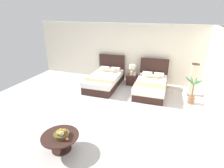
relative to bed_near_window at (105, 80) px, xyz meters
The scene contains 13 objects.
ground_plane 2.31m from the bed_near_window, 63.56° to the right, with size 9.84×10.12×0.02m, color #BDB7B3.
wall_back 1.89m from the bed_near_window, 49.97° to the left, with size 9.84×0.12×2.65m, color #EEE5CE.
wall_side_right 4.57m from the bed_near_window, 21.71° to the right, with size 0.12×5.72×2.65m, color silver.
bed_near_window is the anchor object (origin of this frame).
bed_near_corner 2.03m from the bed_near_window, ahead, with size 1.25×2.08×1.22m.
nightstand 1.24m from the bed_near_window, 28.15° to the left, with size 0.46×0.41×0.47m.
table_lamp 1.33m from the bed_near_window, 28.96° to the left, with size 0.28×0.28×0.46m.
vase 1.37m from the bed_near_window, 23.87° to the left, with size 0.10×0.10×0.17m.
coffee_table 4.14m from the bed_near_window, 83.32° to the right, with size 0.89×0.89×0.41m.
fruit_bowl 4.16m from the bed_near_window, 82.63° to the right, with size 0.37×0.37×0.19m.
loose_apple 4.29m from the bed_near_window, 79.84° to the right, with size 0.07×0.07×0.07m.
floor_lamp_corner 3.64m from the bed_near_window, ahead, with size 0.26×0.26×1.30m.
potted_palm 3.60m from the bed_near_window, ahead, with size 0.61×0.58×1.04m.
Camera 1 is at (1.81, -5.01, 3.17)m, focal length 29.28 mm.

